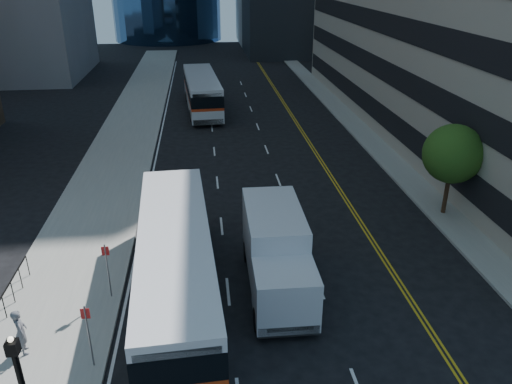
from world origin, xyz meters
TOP-DOWN VIEW (x-y plane):
  - ground at (0.00, 0.00)m, footprint 160.00×160.00m
  - sidewalk_west at (-10.50, 25.00)m, footprint 5.00×90.00m
  - sidewalk_east at (9.00, 25.00)m, footprint 2.00×90.00m
  - street_tree at (9.00, 8.00)m, footprint 3.20×3.20m
  - bus_front at (-5.59, 1.55)m, footprint 3.52×13.08m
  - bus_rear at (-4.23, 32.22)m, footprint 3.69×13.06m
  - box_truck at (-1.40, 2.09)m, footprint 2.49×7.00m
  - pedestrian at (-10.98, -1.06)m, footprint 0.65×0.77m

SIDE VIEW (x-z plane):
  - ground at x=0.00m, z-range 0.00..0.00m
  - sidewalk_west at x=-10.50m, z-range 0.00..0.15m
  - sidewalk_east at x=9.00m, z-range 0.00..0.15m
  - pedestrian at x=-10.98m, z-range 0.15..1.96m
  - box_truck at x=-1.40m, z-range 0.09..3.43m
  - bus_rear at x=-4.23m, z-range 0.15..3.48m
  - bus_front at x=-5.59m, z-range 0.15..3.49m
  - street_tree at x=9.00m, z-range 1.09..6.19m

